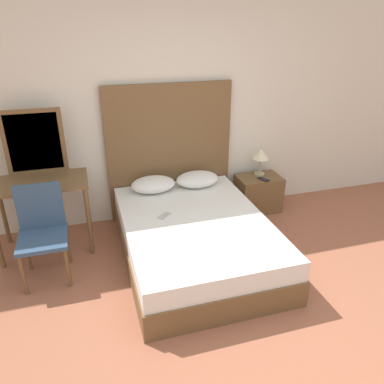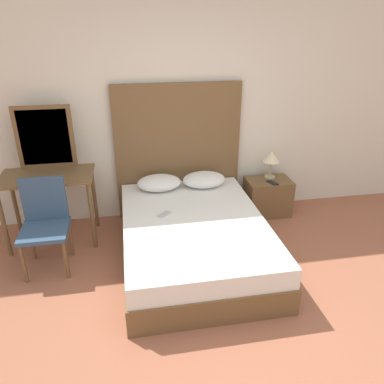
% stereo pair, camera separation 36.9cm
% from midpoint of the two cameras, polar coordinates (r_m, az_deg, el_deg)
% --- Properties ---
extents(ground_plane, '(16.00, 16.00, 0.00)m').
position_cam_midpoint_polar(ground_plane, '(3.14, 5.70, -21.35)').
color(ground_plane, '#9E5B42').
extents(wall_back, '(10.00, 0.06, 2.70)m').
position_cam_midpoint_polar(wall_back, '(4.43, -4.75, 12.99)').
color(wall_back, silver).
rests_on(wall_back, ground_plane).
extents(bed, '(1.42, 1.98, 0.45)m').
position_cam_midpoint_polar(bed, '(3.84, -2.35, -7.17)').
color(bed, brown).
rests_on(bed, ground_plane).
extents(headboard, '(1.49, 0.05, 1.62)m').
position_cam_midpoint_polar(headboard, '(4.48, -5.75, 5.92)').
color(headboard, brown).
rests_on(headboard, ground_plane).
extents(pillow_left, '(0.50, 0.36, 0.17)m').
position_cam_midpoint_polar(pillow_left, '(4.31, -8.38, 1.11)').
color(pillow_left, white).
rests_on(pillow_left, bed).
extents(pillow_right, '(0.50, 0.36, 0.17)m').
position_cam_midpoint_polar(pillow_right, '(4.41, -1.57, 1.92)').
color(pillow_right, white).
rests_on(pillow_right, bed).
extents(phone_on_bed, '(0.16, 0.15, 0.01)m').
position_cam_midpoint_polar(phone_on_bed, '(3.79, -7.06, -3.70)').
color(phone_on_bed, '#B7B7BC').
rests_on(phone_on_bed, bed).
extents(nightstand, '(0.54, 0.38, 0.46)m').
position_cam_midpoint_polar(nightstand, '(4.82, 7.90, -0.25)').
color(nightstand, brown).
rests_on(nightstand, ground_plane).
extents(table_lamp, '(0.21, 0.21, 0.34)m').
position_cam_midpoint_polar(table_lamp, '(4.72, 8.26, 5.53)').
color(table_lamp, tan).
rests_on(table_lamp, nightstand).
extents(phone_on_nightstand, '(0.12, 0.17, 0.01)m').
position_cam_midpoint_polar(phone_on_nightstand, '(4.66, 8.63, 1.88)').
color(phone_on_nightstand, black).
rests_on(phone_on_nightstand, nightstand).
extents(vanity_desk, '(0.95, 0.55, 0.78)m').
position_cam_midpoint_polar(vanity_desk, '(4.16, -24.47, -0.29)').
color(vanity_desk, brown).
rests_on(vanity_desk, ground_plane).
extents(vanity_mirror, '(0.60, 0.03, 0.67)m').
position_cam_midpoint_polar(vanity_mirror, '(4.23, -25.27, 6.86)').
color(vanity_mirror, brown).
rests_on(vanity_mirror, vanity_desk).
extents(chair, '(0.44, 0.45, 0.89)m').
position_cam_midpoint_polar(chair, '(3.81, -24.51, -5.03)').
color(chair, '#334C6B').
rests_on(chair, ground_plane).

